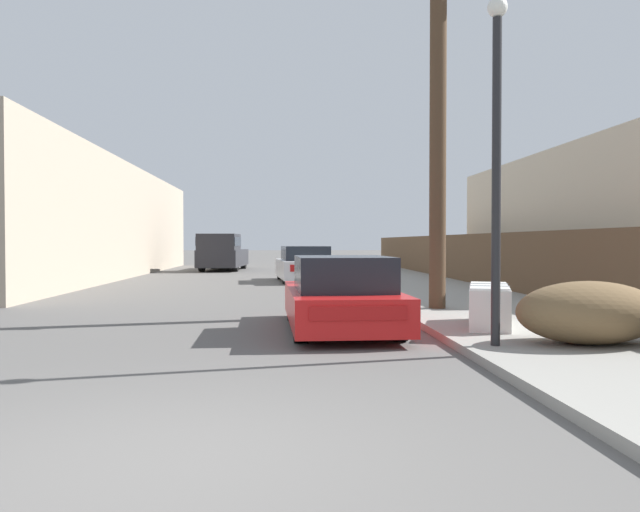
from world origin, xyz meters
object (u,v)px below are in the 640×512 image
(pickup_truck, at_px, (222,252))
(discarded_fridge, at_px, (489,305))
(parked_sports_car_red, at_px, (341,297))
(street_lamp, at_px, (497,144))
(brush_pile, at_px, (589,312))
(car_parked_mid, at_px, (304,265))
(utility_pole, at_px, (438,127))

(pickup_truck, bearing_deg, discarded_fridge, 109.19)
(discarded_fridge, bearing_deg, parked_sports_car_red, -172.92)
(pickup_truck, height_order, street_lamp, street_lamp)
(brush_pile, bearing_deg, pickup_truck, 106.06)
(street_lamp, bearing_deg, parked_sports_car_red, 127.49)
(discarded_fridge, distance_m, brush_pile, 2.00)
(car_parked_mid, xyz_separation_m, pickup_truck, (-3.92, 9.22, 0.32))
(discarded_fridge, distance_m, utility_pole, 4.35)
(parked_sports_car_red, distance_m, brush_pile, 3.87)
(pickup_truck, relative_size, brush_pile, 2.90)
(utility_pole, relative_size, brush_pile, 3.70)
(parked_sports_car_red, height_order, car_parked_mid, car_parked_mid)
(discarded_fridge, relative_size, brush_pile, 0.97)
(utility_pole, distance_m, brush_pile, 5.72)
(utility_pole, bearing_deg, street_lamp, -95.11)
(utility_pole, bearing_deg, discarded_fridge, -86.79)
(parked_sports_car_red, height_order, brush_pile, parked_sports_car_red)
(pickup_truck, xyz_separation_m, utility_pole, (6.22, -20.07, 2.89))
(discarded_fridge, height_order, utility_pole, utility_pole)
(discarded_fridge, bearing_deg, street_lamp, -88.67)
(street_lamp, relative_size, brush_pile, 2.32)
(street_lamp, bearing_deg, discarded_fridge, 73.40)
(pickup_truck, distance_m, street_lamp, 25.44)
(discarded_fridge, height_order, street_lamp, street_lamp)
(discarded_fridge, bearing_deg, car_parked_mid, 118.17)
(parked_sports_car_red, height_order, utility_pole, utility_pole)
(discarded_fridge, bearing_deg, brush_pile, -50.73)
(parked_sports_car_red, bearing_deg, brush_pile, -38.00)
(pickup_truck, bearing_deg, street_lamp, 106.80)
(discarded_fridge, height_order, parked_sports_car_red, parked_sports_car_red)
(street_lamp, distance_m, brush_pile, 2.57)
(pickup_truck, xyz_separation_m, brush_pile, (7.10, -24.65, -0.41))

